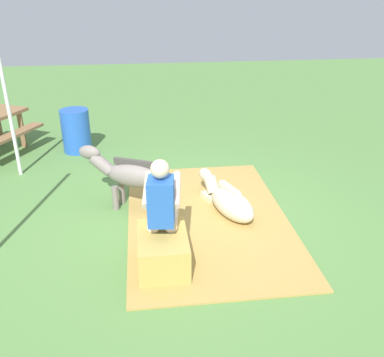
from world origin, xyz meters
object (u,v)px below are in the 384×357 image
object	(u,v)px
hay_bale	(163,251)
pony_standing	(129,174)
person_seated	(162,206)
water_barrel	(76,131)
tent_pole_right	(8,108)
pony_lying	(228,201)

from	to	relation	value
hay_bale	pony_standing	bearing A→B (deg)	14.51
person_seated	water_barrel	distance (m)	3.92
water_barrel	hay_bale	bearing A→B (deg)	-159.89
person_seated	water_barrel	world-z (taller)	person_seated
pony_standing	tent_pole_right	world-z (taller)	tent_pole_right
pony_standing	pony_lying	xyz separation A→B (m)	(-0.31, -1.35, -0.34)
water_barrel	tent_pole_right	distance (m)	1.48
hay_bale	person_seated	world-z (taller)	person_seated
hay_bale	pony_standing	world-z (taller)	pony_standing
tent_pole_right	water_barrel	bearing A→B (deg)	-40.85
person_seated	pony_lying	bearing A→B (deg)	-44.99
tent_pole_right	pony_lying	bearing A→B (deg)	-118.07
pony_lying	person_seated	bearing A→B (deg)	135.01
hay_bale	pony_standing	distance (m)	1.51
water_barrel	tent_pole_right	bearing A→B (deg)	139.15
person_seated	water_barrel	bearing A→B (deg)	21.11
water_barrel	person_seated	bearing A→B (deg)	-158.89
water_barrel	pony_standing	bearing A→B (deg)	-156.69
pony_lying	tent_pole_right	world-z (taller)	tent_pole_right
pony_standing	water_barrel	size ratio (longest dim) A/B	1.56
person_seated	tent_pole_right	world-z (taller)	tent_pole_right
person_seated	pony_lying	distance (m)	1.46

